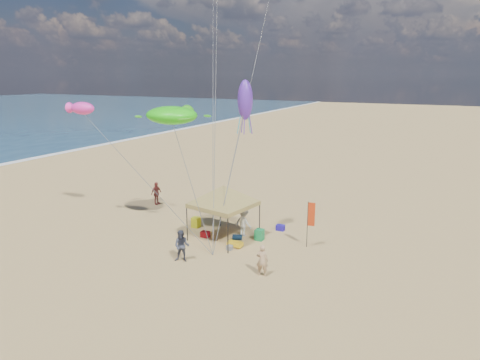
% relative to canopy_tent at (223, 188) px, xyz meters
% --- Properties ---
extents(ground, '(280.00, 280.00, 0.00)m').
position_rel_canopy_tent_xyz_m(ground, '(1.20, -3.11, -3.37)').
color(ground, tan).
rests_on(ground, ground).
extents(canopy_tent, '(6.45, 6.45, 4.04)m').
position_rel_canopy_tent_xyz_m(canopy_tent, '(0.00, 0.00, 0.00)').
color(canopy_tent, black).
rests_on(canopy_tent, ground).
extents(feather_flag, '(0.44, 0.10, 2.88)m').
position_rel_canopy_tent_xyz_m(feather_flag, '(5.28, 1.05, -1.44)').
color(feather_flag, black).
rests_on(feather_flag, ground).
extents(cooler_red, '(0.54, 0.38, 0.38)m').
position_rel_canopy_tent_xyz_m(cooler_red, '(-1.21, -0.29, -3.18)').
color(cooler_red, '#A50D17').
rests_on(cooler_red, ground).
extents(cooler_blue, '(0.54, 0.38, 0.38)m').
position_rel_canopy_tent_xyz_m(cooler_blue, '(2.67, 3.00, -3.18)').
color(cooler_blue, '#1F139D').
rests_on(cooler_blue, ground).
extents(bag_navy, '(0.69, 0.54, 0.36)m').
position_rel_canopy_tent_xyz_m(bag_navy, '(0.86, 0.19, -3.19)').
color(bag_navy, '#0B1D32').
rests_on(bag_navy, ground).
extents(bag_orange, '(0.54, 0.69, 0.36)m').
position_rel_canopy_tent_xyz_m(bag_orange, '(-2.05, 3.90, -3.19)').
color(bag_orange, '#E6A60C').
rests_on(bag_orange, ground).
extents(chair_green, '(0.50, 0.50, 0.70)m').
position_rel_canopy_tent_xyz_m(chair_green, '(2.11, 0.82, -3.02)').
color(chair_green, '#178042').
rests_on(chair_green, ground).
extents(chair_yellow, '(0.50, 0.50, 0.70)m').
position_rel_canopy_tent_xyz_m(chair_yellow, '(-2.72, 1.03, -3.02)').
color(chair_yellow, yellow).
rests_on(chair_yellow, ground).
extents(crate_grey, '(0.34, 0.30, 0.28)m').
position_rel_canopy_tent_xyz_m(crate_grey, '(1.16, -1.41, -3.23)').
color(crate_grey, slate).
rests_on(crate_grey, ground).
extents(beach_cart, '(0.90, 0.50, 0.24)m').
position_rel_canopy_tent_xyz_m(beach_cart, '(1.25, -0.89, -3.17)').
color(beach_cart, yellow).
rests_on(beach_cart, ground).
extents(person_near_a, '(0.70, 0.55, 1.70)m').
position_rel_canopy_tent_xyz_m(person_near_a, '(4.23, -3.63, -2.52)').
color(person_near_a, tan).
rests_on(person_near_a, ground).
extents(person_near_b, '(1.05, 0.93, 1.81)m').
position_rel_canopy_tent_xyz_m(person_near_b, '(-0.46, -4.01, -2.46)').
color(person_near_b, '#353949').
rests_on(person_near_b, ground).
extents(person_near_c, '(1.28, 0.89, 1.82)m').
position_rel_canopy_tent_xyz_m(person_near_c, '(0.88, 1.03, -2.46)').
color(person_near_c, beige).
rests_on(person_near_c, ground).
extents(person_far_a, '(0.59, 1.13, 1.84)m').
position_rel_canopy_tent_xyz_m(person_far_a, '(-8.38, 4.13, -2.45)').
color(person_far_a, '#993F3A').
rests_on(person_far_a, ground).
extents(turtle_kite, '(3.69, 3.12, 1.12)m').
position_rel_canopy_tent_xyz_m(turtle_kite, '(-3.39, -0.39, 4.32)').
color(turtle_kite, '#25DD12').
rests_on(turtle_kite, ground).
extents(fish_kite, '(2.08, 1.30, 0.86)m').
position_rel_canopy_tent_xyz_m(fish_kite, '(-10.44, -0.79, 4.54)').
color(fish_kite, '#FF30B1').
rests_on(fish_kite, ground).
extents(squid_kite, '(1.10, 1.10, 2.40)m').
position_rel_canopy_tent_xyz_m(squid_kite, '(0.90, 1.20, 5.28)').
color(squid_kite, '#5A29B2').
rests_on(squid_kite, ground).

